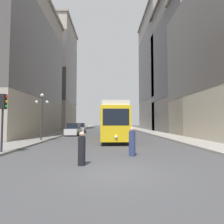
{
  "coord_description": "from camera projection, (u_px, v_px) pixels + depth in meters",
  "views": [
    {
      "loc": [
        -0.4,
        -7.33,
        2.04
      ],
      "look_at": [
        0.08,
        8.21,
        2.9
      ],
      "focal_mm": 28.63,
      "sensor_mm": 36.0,
      "label": 1
    }
  ],
  "objects": [
    {
      "name": "building_left_corner",
      "position": [
        11.0,
        61.0,
        27.21
      ],
      "size": [
        11.09,
        20.73,
        21.94
      ],
      "color": "#A89E8E",
      "rests_on": "ground"
    },
    {
      "name": "parked_car_left_mid",
      "position": [
        80.0,
        128.0,
        33.45
      ],
      "size": [
        1.99,
        4.85,
        1.82
      ],
      "rotation": [
        0.0,
        0.0,
        0.03
      ],
      "color": "black",
      "rests_on": "ground"
    },
    {
      "name": "streetcar",
      "position": [
        112.0,
        121.0,
        21.46
      ],
      "size": [
        2.86,
        13.53,
        3.89
      ],
      "rotation": [
        0.0,
        0.0,
        0.02
      ],
      "color": "black",
      "rests_on": "ground"
    },
    {
      "name": "building_right_corner",
      "position": [
        203.0,
        61.0,
        32.7
      ],
      "size": [
        15.5,
        16.87,
        25.71
      ],
      "color": "slate",
      "rests_on": "ground"
    },
    {
      "name": "pedestrian_crossing_near",
      "position": [
        132.0,
        142.0,
        10.67
      ],
      "size": [
        0.39,
        0.39,
        1.73
      ],
      "rotation": [
        0.0,
        0.0,
        1.21
      ],
      "color": "navy",
      "rests_on": "ground"
    },
    {
      "name": "building_left_midblock",
      "position": [
        44.0,
        75.0,
        48.38
      ],
      "size": [
        15.65,
        15.02,
        28.61
      ],
      "color": "#A89E8E",
      "rests_on": "ground"
    },
    {
      "name": "lamp_post_left_near",
      "position": [
        42.0,
        109.0,
        18.78
      ],
      "size": [
        1.41,
        0.36,
        4.88
      ],
      "color": "#333338",
      "rests_on": "sidewalk_left"
    },
    {
      "name": "pedestrian_crossing_far",
      "position": [
        82.0,
        150.0,
        8.38
      ],
      "size": [
        0.35,
        0.35,
        1.57
      ],
      "rotation": [
        0.0,
        0.0,
        4.44
      ],
      "color": "black",
      "rests_on": "ground"
    },
    {
      "name": "traffic_light_near_left",
      "position": [
        3.0,
        107.0,
        11.38
      ],
      "size": [
        0.47,
        0.36,
        3.66
      ],
      "color": "#232328",
      "rests_on": "sidewalk_left"
    },
    {
      "name": "sidewalk_left",
      "position": [
        77.0,
        129.0,
        46.89
      ],
      "size": [
        3.15,
        120.0,
        0.15
      ],
      "primitive_type": "cube",
      "color": "gray",
      "rests_on": "ground"
    },
    {
      "name": "parked_car_left_near",
      "position": [
        74.0,
        130.0,
        26.78
      ],
      "size": [
        2.03,
        4.32,
        1.82
      ],
      "rotation": [
        0.0,
        0.0,
        -0.04
      ],
      "color": "black",
      "rests_on": "ground"
    },
    {
      "name": "building_right_midblock",
      "position": [
        164.0,
        70.0,
        47.48
      ],
      "size": [
        10.87,
        18.01,
        30.92
      ],
      "color": "gray",
      "rests_on": "ground"
    },
    {
      "name": "sidewalk_right",
      "position": [
        139.0,
        129.0,
        47.4
      ],
      "size": [
        3.15,
        120.0,
        0.15
      ],
      "primitive_type": "cube",
      "color": "gray",
      "rests_on": "ground"
    },
    {
      "name": "transit_bus",
      "position": [
        123.0,
        122.0,
        39.12
      ],
      "size": [
        2.99,
        12.26,
        3.45
      ],
      "rotation": [
        0.0,
        0.0,
        -0.03
      ],
      "color": "black",
      "rests_on": "ground"
    },
    {
      "name": "ground_plane",
      "position": [
        116.0,
        172.0,
        7.22
      ],
      "size": [
        200.0,
        200.0,
        0.0
      ],
      "primitive_type": "plane",
      "color": "#424244"
    }
  ]
}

